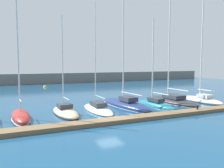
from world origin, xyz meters
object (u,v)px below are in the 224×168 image
(sailboat_red_third, at_px, (20,115))
(sailboat_teal_seventh, at_px, (156,104))
(mooring_buoy_red, at_px, (19,91))
(dock_bollard, at_px, (197,108))
(mooring_buoy_yellow, at_px, (45,87))
(sailboat_white_fifth, at_px, (98,109))
(sailboat_sand_fourth, at_px, (65,112))
(sailboat_charcoal_eighth, at_px, (171,100))
(sailboat_ivory_ninth, at_px, (201,99))
(sailboat_navy_sixth, at_px, (125,103))

(sailboat_red_third, relative_size, sailboat_teal_seventh, 1.00)
(mooring_buoy_red, xyz_separation_m, dock_bollard, (17.81, -31.19, 0.60))
(sailboat_teal_seventh, bearing_deg, mooring_buoy_yellow, 13.56)
(sailboat_white_fifth, xyz_separation_m, mooring_buoy_yellow, (-1.96, 30.22, -0.21))
(mooring_buoy_red, bearing_deg, sailboat_sand_fourth, -81.82)
(mooring_buoy_red, bearing_deg, dock_bollard, -60.27)
(mooring_buoy_yellow, bearing_deg, sailboat_red_third, -102.27)
(sailboat_white_fifth, distance_m, sailboat_charcoal_eighth, 11.97)
(sailboat_white_fifth, height_order, sailboat_teal_seventh, sailboat_white_fifth)
(dock_bollard, bearing_deg, sailboat_sand_fourth, 159.42)
(sailboat_red_third, height_order, dock_bollard, sailboat_red_third)
(sailboat_white_fifth, relative_size, sailboat_charcoal_eighth, 0.81)
(sailboat_ivory_ninth, relative_size, dock_bollard, 34.92)
(sailboat_white_fifth, distance_m, dock_bollard, 11.59)
(sailboat_teal_seventh, distance_m, sailboat_ivory_ninth, 7.80)
(sailboat_white_fifth, bearing_deg, sailboat_navy_sixth, -77.39)
(mooring_buoy_red, bearing_deg, mooring_buoy_yellow, 39.43)
(sailboat_teal_seventh, relative_size, sailboat_ivory_ninth, 0.79)
(sailboat_red_third, xyz_separation_m, mooring_buoy_yellow, (6.68, 30.74, -0.38))
(sailboat_white_fifth, relative_size, mooring_buoy_yellow, 16.26)
(sailboat_sand_fourth, bearing_deg, mooring_buoy_yellow, -7.89)
(dock_bollard, bearing_deg, mooring_buoy_red, 119.73)
(sailboat_navy_sixth, bearing_deg, sailboat_charcoal_eighth, -95.35)
(sailboat_charcoal_eighth, bearing_deg, sailboat_red_third, 91.38)
(sailboat_ivory_ninth, distance_m, mooring_buoy_red, 35.21)
(sailboat_white_fifth, height_order, sailboat_charcoal_eighth, sailboat_charcoal_eighth)
(sailboat_ivory_ninth, bearing_deg, sailboat_teal_seventh, 84.34)
(sailboat_red_third, xyz_separation_m, sailboat_navy_sixth, (12.86, 1.55, 0.04))
(sailboat_white_fifth, xyz_separation_m, sailboat_ivory_ninth, (16.10, -0.44, 0.19))
(sailboat_charcoal_eighth, height_order, sailboat_ivory_ninth, sailboat_charcoal_eighth)
(sailboat_teal_seventh, distance_m, sailboat_charcoal_eighth, 3.81)
(sailboat_sand_fourth, bearing_deg, sailboat_teal_seventh, -92.30)
(sailboat_white_fifth, relative_size, sailboat_ivory_ninth, 0.90)
(sailboat_white_fifth, bearing_deg, sailboat_teal_seventh, -91.68)
(dock_bollard, bearing_deg, sailboat_ivory_ninth, 41.23)
(sailboat_white_fifth, xyz_separation_m, mooring_buoy_red, (-7.75, 25.46, -0.21))
(sailboat_red_third, height_order, mooring_buoy_red, sailboat_red_third)
(sailboat_red_third, bearing_deg, sailboat_teal_seventh, -90.61)
(sailboat_red_third, height_order, mooring_buoy_yellow, sailboat_red_third)
(sailboat_white_fifth, relative_size, dock_bollard, 31.29)
(sailboat_red_third, height_order, sailboat_teal_seventh, sailboat_red_third)
(sailboat_navy_sixth, height_order, mooring_buoy_red, sailboat_navy_sixth)
(sailboat_ivory_ninth, height_order, mooring_buoy_yellow, sailboat_ivory_ninth)
(sailboat_sand_fourth, height_order, sailboat_white_fifth, sailboat_white_fifth)
(sailboat_navy_sixth, bearing_deg, mooring_buoy_yellow, 5.79)
(sailboat_charcoal_eighth, distance_m, mooring_buoy_red, 31.27)
(sailboat_ivory_ninth, bearing_deg, sailboat_sand_fourth, 87.07)
(sailboat_red_third, distance_m, sailboat_ivory_ninth, 24.74)
(sailboat_charcoal_eighth, bearing_deg, sailboat_teal_seventh, 105.44)
(sailboat_ivory_ninth, bearing_deg, sailboat_red_third, 87.22)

